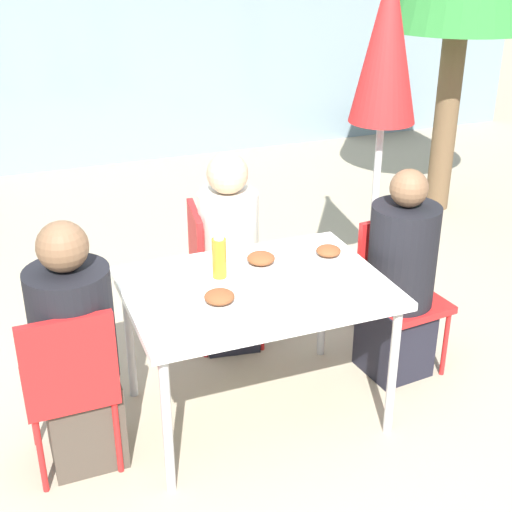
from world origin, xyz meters
name	(u,v)px	position (x,y,z in m)	size (l,w,h in m)	color
ground_plane	(256,412)	(0.00, 0.00, 0.00)	(24.00, 24.00, 0.00)	tan
building_facade	(86,14)	(0.00, 4.55, 1.50)	(10.00, 0.20, 3.00)	gray
dining_table	(256,296)	(0.00, 0.00, 0.69)	(1.24, 0.88, 0.75)	white
chair_left	(69,379)	(-0.92, -0.09, 0.50)	(0.40, 0.40, 0.86)	red
person_left	(76,355)	(-0.87, -0.01, 0.57)	(0.37, 0.37, 1.21)	#473D33
chair_right	(397,284)	(0.91, 0.17, 0.50)	(0.44, 0.44, 0.86)	red
person_right	(400,282)	(0.87, 0.09, 0.56)	(0.36, 0.36, 1.20)	black
chair_far	(214,266)	(0.03, 0.75, 0.50)	(0.45, 0.45, 0.86)	red
person_far	(229,258)	(0.10, 0.69, 0.57)	(0.35, 0.35, 1.20)	black
closed_umbrella	(386,59)	(1.05, 0.70, 1.63)	(0.38, 0.38, 2.18)	#333333
plate_0	(328,253)	(0.46, 0.14, 0.78)	(0.23, 0.23, 0.06)	white
plate_1	(219,300)	(-0.23, -0.13, 0.78)	(0.25, 0.25, 0.07)	white
plate_2	(261,261)	(0.10, 0.18, 0.78)	(0.26, 0.26, 0.07)	white
bottle	(219,257)	(-0.14, 0.14, 0.86)	(0.07, 0.07, 0.22)	#B7751E
drinking_cup	(196,330)	(-0.41, -0.37, 0.80)	(0.08, 0.08, 0.09)	white
salad_bowl	(186,280)	(-0.32, 0.11, 0.78)	(0.15, 0.15, 0.06)	white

